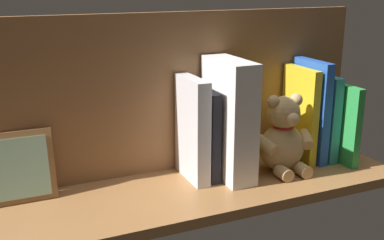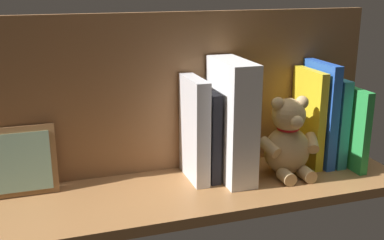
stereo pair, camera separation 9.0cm
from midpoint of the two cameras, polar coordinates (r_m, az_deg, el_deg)
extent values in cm
cube|color=#9E6B3D|center=(103.36, 2.51, -8.45)|extent=(93.96, 27.28, 2.20)
cube|color=brown|center=(107.25, 0.48, 3.24)|extent=(93.96, 1.50, 35.71)
cube|color=green|center=(119.27, 19.78, -0.57)|extent=(1.88, 17.09, 18.88)
cube|color=teal|center=(118.95, 18.17, 0.00)|extent=(2.48, 12.95, 20.69)
cube|color=blue|center=(116.79, 17.07, 0.71)|extent=(2.25, 12.92, 24.26)
cube|color=yellow|center=(115.78, 15.84, 0.26)|extent=(1.97, 12.20, 22.64)
ellipsoid|color=tan|center=(109.93, 13.65, -3.66)|extent=(10.62, 9.56, 10.91)
sphere|color=tan|center=(107.41, 13.95, 0.48)|extent=(7.50, 7.50, 7.50)
sphere|color=tan|center=(108.13, 15.34, 2.03)|extent=(2.90, 2.90, 2.90)
sphere|color=tan|center=(105.30, 12.74, 1.83)|extent=(2.90, 2.90, 2.90)
sphere|color=#DBB77F|center=(104.96, 14.80, -0.28)|extent=(2.90, 2.90, 2.90)
cylinder|color=tan|center=(110.85, 16.39, -2.66)|extent=(4.35, 5.92, 4.03)
cylinder|color=tan|center=(105.73, 11.66, -3.25)|extent=(4.11, 5.89, 4.03)
cylinder|color=tan|center=(108.94, 15.85, -6.28)|extent=(3.01, 4.17, 2.90)
cylinder|color=tan|center=(106.50, 13.60, -6.65)|extent=(3.01, 4.17, 2.90)
torus|color=red|center=(108.25, 13.84, -1.04)|extent=(5.12, 5.12, 0.85)
cube|color=yellow|center=(109.22, 8.60, -1.85)|extent=(1.37, 11.04, 16.85)
cube|color=white|center=(103.75, 7.22, -0.07)|extent=(6.07, 16.05, 26.22)
cube|color=black|center=(104.78, 4.33, -1.69)|extent=(2.10, 11.88, 19.68)
cube|color=silver|center=(102.95, 2.77, -1.15)|extent=(3.09, 12.44, 22.57)
cube|color=#9E6B3D|center=(101.69, -17.60, -4.77)|extent=(14.82, 4.37, 14.13)
cube|color=#8CAD8C|center=(101.02, -17.59, -4.92)|extent=(12.45, 3.04, 11.72)
camera|label=1|loc=(0.04, -87.37, 0.78)|focal=44.71mm
camera|label=2|loc=(0.04, 92.63, -0.78)|focal=44.71mm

